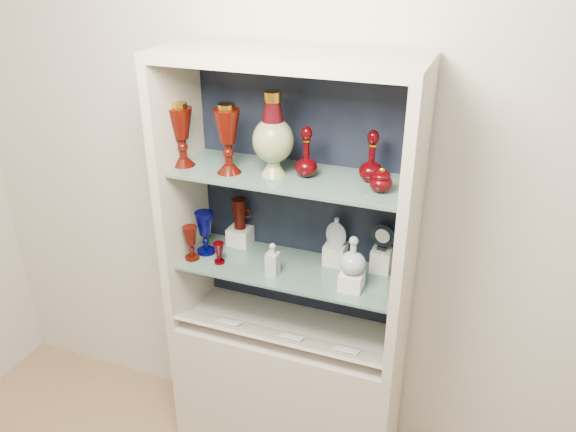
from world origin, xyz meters
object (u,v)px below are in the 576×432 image
at_px(ruby_goblet_small, 219,253).
at_px(clear_round_decanter, 353,256).
at_px(ruby_goblet_tall, 191,243).
at_px(clear_square_bottle, 273,259).
at_px(enamel_urn, 273,134).
at_px(flat_flask, 336,231).
at_px(cobalt_goblet, 205,233).
at_px(pedestal_lamp_right, 228,139).
at_px(cameo_medallion, 383,237).
at_px(ruby_decanter_a, 307,149).
at_px(pedestal_lamp_left, 182,135).
at_px(ruby_decanter_b, 372,155).
at_px(ruby_pitcher, 240,214).
at_px(lidded_bowl, 381,179).

bearing_deg(ruby_goblet_small, clear_round_decanter, 0.90).
relative_size(ruby_goblet_tall, clear_square_bottle, 1.07).
height_order(enamel_urn, ruby_goblet_tall, enamel_urn).
distance_m(enamel_urn, ruby_goblet_tall, 0.62).
bearing_deg(clear_round_decanter, clear_square_bottle, -177.74).
height_order(enamel_urn, flat_flask, enamel_urn).
xyz_separation_m(enamel_urn, flat_flask, (0.23, 0.12, -0.43)).
relative_size(cobalt_goblet, ruby_goblet_small, 2.04).
bearing_deg(pedestal_lamp_right, enamel_urn, 12.04).
distance_m(ruby_goblet_tall, cameo_medallion, 0.81).
bearing_deg(ruby_decanter_a, pedestal_lamp_left, -173.25).
relative_size(pedestal_lamp_right, ruby_decanter_a, 1.22).
relative_size(enamel_urn, ruby_decanter_b, 1.53).
distance_m(ruby_goblet_tall, clear_round_decanter, 0.71).
height_order(ruby_decanter_b, cobalt_goblet, ruby_decanter_b).
relative_size(ruby_decanter_b, ruby_goblet_tall, 1.38).
height_order(ruby_decanter_b, clear_square_bottle, ruby_decanter_b).
bearing_deg(pedestal_lamp_right, flat_flask, 21.69).
bearing_deg(cameo_medallion, cobalt_goblet, -160.36).
bearing_deg(flat_flask, ruby_pitcher, -175.42).
relative_size(pedestal_lamp_left, ruby_pitcher, 1.84).
relative_size(enamel_urn, cobalt_goblet, 1.67).
bearing_deg(ruby_decanter_b, ruby_pitcher, 173.20).
relative_size(cobalt_goblet, ruby_pitcher, 1.39).
distance_m(pedestal_lamp_right, lidded_bowl, 0.61).
relative_size(pedestal_lamp_left, lidded_bowl, 2.68).
bearing_deg(ruby_goblet_tall, pedestal_lamp_left, 122.61).
xyz_separation_m(clear_square_bottle, cameo_medallion, (0.41, 0.19, 0.09)).
xyz_separation_m(pedestal_lamp_right, flat_flask, (0.40, 0.16, -0.40)).
height_order(ruby_decanter_b, clear_round_decanter, ruby_decanter_b).
xyz_separation_m(ruby_decanter_b, clear_square_bottle, (-0.36, -0.12, -0.45)).
bearing_deg(ruby_decanter_b, pedestal_lamp_right, -168.89).
distance_m(pedestal_lamp_right, ruby_pitcher, 0.45).
relative_size(pedestal_lamp_right, ruby_decanter_b, 1.28).
height_order(lidded_bowl, ruby_goblet_small, lidded_bowl).
relative_size(ruby_goblet_tall, ruby_pitcher, 1.10).
relative_size(pedestal_lamp_right, clear_round_decanter, 1.79).
height_order(pedestal_lamp_left, ruby_goblet_small, pedestal_lamp_left).
xyz_separation_m(ruby_decanter_a, flat_flask, (0.10, 0.09, -0.38)).
distance_m(pedestal_lamp_right, ruby_decanter_a, 0.31).
relative_size(clear_square_bottle, cameo_medallion, 1.20).
height_order(ruby_pitcher, clear_square_bottle, ruby_pitcher).
xyz_separation_m(ruby_decanter_a, clear_square_bottle, (-0.11, -0.08, -0.46)).
relative_size(ruby_pitcher, clear_round_decanter, 0.91).
bearing_deg(cameo_medallion, flat_flask, -166.79).
bearing_deg(ruby_goblet_small, ruby_pitcher, 86.61).
height_order(ruby_decanter_a, ruby_decanter_b, ruby_decanter_a).
height_order(ruby_goblet_small, clear_square_bottle, clear_square_bottle).
distance_m(enamel_urn, ruby_goblet_small, 0.59).
bearing_deg(clear_square_bottle, lidded_bowl, 5.37).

